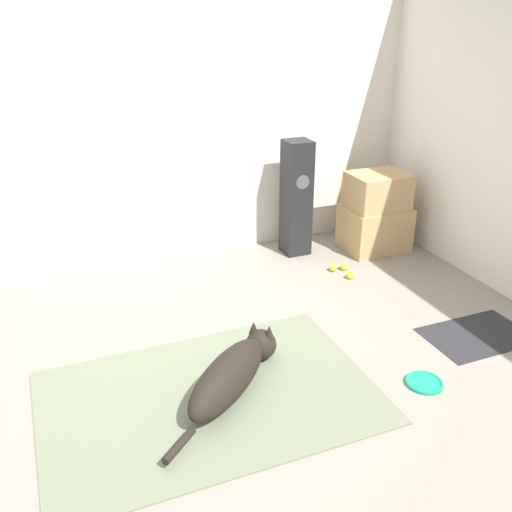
{
  "coord_description": "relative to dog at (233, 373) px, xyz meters",
  "views": [
    {
      "loc": [
        -0.71,
        -2.51,
        2.12
      ],
      "look_at": [
        0.68,
        0.89,
        0.45
      ],
      "focal_mm": 40.0,
      "sensor_mm": 36.0,
      "label": 1
    }
  ],
  "objects": [
    {
      "name": "cardboard_box_upper",
      "position": [
        1.92,
        1.49,
        0.42
      ],
      "size": [
        0.5,
        0.39,
        0.32
      ],
      "color": "tan",
      "rests_on": "cardboard_box_lower"
    },
    {
      "name": "frisbee",
      "position": [
        1.09,
        -0.36,
        -0.13
      ],
      "size": [
        0.22,
        0.22,
        0.03
      ],
      "color": "#199E7A",
      "rests_on": "ground_plane"
    },
    {
      "name": "floor_speaker",
      "position": [
        1.23,
        1.71,
        0.37
      ],
      "size": [
        0.22,
        0.23,
        1.03
      ],
      "color": "black",
      "rests_on": "ground_plane"
    },
    {
      "name": "tennis_ball_near_speaker",
      "position": [
        1.35,
        1.22,
        -0.11
      ],
      "size": [
        0.07,
        0.07,
        0.07
      ],
      "color": "#C6E033",
      "rests_on": "ground_plane"
    },
    {
      "name": "ground_plane",
      "position": [
        -0.19,
        -0.05,
        -0.14
      ],
      "size": [
        12.0,
        12.0,
        0.0
      ],
      "primitive_type": "plane",
      "color": "gray"
    },
    {
      "name": "tennis_ball_by_boxes",
      "position": [
        1.45,
        1.2,
        -0.11
      ],
      "size": [
        0.07,
        0.07,
        0.07
      ],
      "color": "#C6E033",
      "rests_on": "ground_plane"
    },
    {
      "name": "dog",
      "position": [
        0.0,
        0.0,
        0.0
      ],
      "size": [
        0.91,
        0.82,
        0.28
      ],
      "color": "black",
      "rests_on": "area_rug"
    },
    {
      "name": "area_rug",
      "position": [
        -0.14,
        0.01,
        -0.14
      ],
      "size": [
        1.91,
        1.27,
        0.01
      ],
      "color": "slate",
      "rests_on": "ground_plane"
    },
    {
      "name": "door_mat",
      "position": [
        1.77,
        -0.05,
        -0.14
      ],
      "size": [
        0.72,
        0.47,
        0.01
      ],
      "color": "#28282D",
      "rests_on": "ground_plane"
    },
    {
      "name": "cardboard_box_lower",
      "position": [
        1.93,
        1.5,
        0.06
      ],
      "size": [
        0.56,
        0.44,
        0.4
      ],
      "color": "tan",
      "rests_on": "ground_plane"
    },
    {
      "name": "tennis_ball_loose_on_carpet",
      "position": [
        1.41,
        1.04,
        -0.11
      ],
      "size": [
        0.07,
        0.07,
        0.07
      ],
      "color": "#C6E033",
      "rests_on": "ground_plane"
    },
    {
      "name": "wall_back",
      "position": [
        -0.19,
        2.05,
        1.13
      ],
      "size": [
        8.0,
        0.06,
        2.55
      ],
      "color": "silver",
      "rests_on": "ground_plane"
    }
  ]
}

